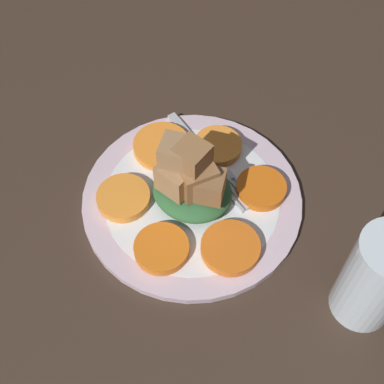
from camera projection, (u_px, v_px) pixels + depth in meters
The scene contains 11 objects.
table_slab at pixel (192, 206), 66.71cm from camera, with size 120.00×120.00×2.00cm, color #38281E.
plate at pixel (192, 199), 65.45cm from camera, with size 26.79×26.79×1.05cm.
carrot_slice_0 at pixel (231, 248), 60.41cm from camera, with size 6.80×6.80×1.17cm, color orange.
carrot_slice_1 at pixel (261, 188), 64.95cm from camera, with size 6.11×6.11×1.17cm, color #D55F13.
carrot_slice_2 at pixel (218, 146), 68.61cm from camera, with size 6.16×6.16×1.17cm, color orange.
carrot_slice_3 at pixel (162, 146), 68.60cm from camera, with size 7.32×7.32×1.17cm, color orange.
carrot_slice_4 at pixel (124, 198), 64.18cm from camera, with size 6.48×6.48×1.17cm, color orange.
carrot_slice_5 at pixel (162, 248), 60.36cm from camera, with size 6.31×6.31×1.17cm, color orange.
center_pile at pixel (191, 181), 61.82cm from camera, with size 9.85×8.86×9.52cm.
fork at pixel (210, 161), 67.76cm from camera, with size 17.28×7.86×0.40cm.
water_glass at pixel (375, 279), 53.05cm from camera, with size 6.64×6.64×12.94cm.
Camera 1 is at (-21.04, 28.93, 57.34)cm, focal length 50.00 mm.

